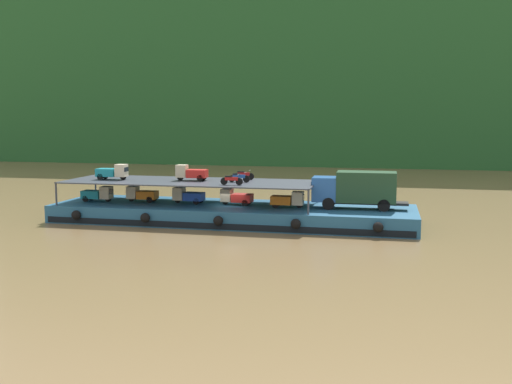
{
  "coord_description": "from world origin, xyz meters",
  "views": [
    {
      "loc": [
        12.91,
        -47.72,
        8.97
      ],
      "look_at": [
        2.14,
        0.0,
        2.7
      ],
      "focal_mm": 40.58,
      "sensor_mm": 36.0,
      "label": 1
    }
  ],
  "objects_px": {
    "motorcycle_upper_centre": "(239,177)",
    "mini_truck_lower_bow": "(288,200)",
    "motorcycle_upper_port": "(231,180)",
    "mini_truck_lower_mid": "(188,196)",
    "mini_truck_lower_aft": "(142,194)",
    "mini_truck_lower_fore": "(236,197)",
    "mini_truck_lower_stern": "(98,194)",
    "motorcycle_upper_stbd": "(243,175)",
    "covered_lorry": "(357,189)",
    "mini_truck_upper_mid": "(191,173)",
    "mini_truck_upper_stern": "(113,172)",
    "cargo_barge": "(232,214)"
  },
  "relations": [
    {
      "from": "covered_lorry",
      "to": "mini_truck_upper_stern",
      "type": "bearing_deg",
      "value": -178.31
    },
    {
      "from": "mini_truck_lower_fore",
      "to": "mini_truck_lower_stern",
      "type": "bearing_deg",
      "value": -176.89
    },
    {
      "from": "covered_lorry",
      "to": "mini_truck_lower_aft",
      "type": "distance_m",
      "value": 19.06
    },
    {
      "from": "mini_truck_lower_bow",
      "to": "mini_truck_upper_stern",
      "type": "height_order",
      "value": "mini_truck_upper_stern"
    },
    {
      "from": "mini_truck_lower_fore",
      "to": "mini_truck_lower_bow",
      "type": "relative_size",
      "value": 1.02
    },
    {
      "from": "cargo_barge",
      "to": "motorcycle_upper_centre",
      "type": "xyz_separation_m",
      "value": [
        0.64,
        0.04,
        3.18
      ]
    },
    {
      "from": "mini_truck_lower_aft",
      "to": "motorcycle_upper_stbd",
      "type": "distance_m",
      "value": 9.31
    },
    {
      "from": "covered_lorry",
      "to": "mini_truck_lower_mid",
      "type": "bearing_deg",
      "value": -179.49
    },
    {
      "from": "motorcycle_upper_centre",
      "to": "cargo_barge",
      "type": "bearing_deg",
      "value": -176.57
    },
    {
      "from": "mini_truck_lower_mid",
      "to": "mini_truck_upper_mid",
      "type": "xyz_separation_m",
      "value": [
        0.24,
        0.23,
        2.0
      ]
    },
    {
      "from": "mini_truck_lower_aft",
      "to": "covered_lorry",
      "type": "bearing_deg",
      "value": 0.25
    },
    {
      "from": "mini_truck_lower_stern",
      "to": "mini_truck_upper_stern",
      "type": "xyz_separation_m",
      "value": [
        1.43,
        0.16,
        2.0
      ]
    },
    {
      "from": "mini_truck_upper_stern",
      "to": "mini_truck_upper_mid",
      "type": "relative_size",
      "value": 1.0
    },
    {
      "from": "mini_truck_lower_mid",
      "to": "cargo_barge",
      "type": "bearing_deg",
      "value": -2.62
    },
    {
      "from": "motorcycle_upper_centre",
      "to": "motorcycle_upper_stbd",
      "type": "relative_size",
      "value": 1.0
    },
    {
      "from": "motorcycle_upper_stbd",
      "to": "mini_truck_lower_fore",
      "type": "bearing_deg",
      "value": -94.79
    },
    {
      "from": "mini_truck_lower_fore",
      "to": "motorcycle_upper_stbd",
      "type": "height_order",
      "value": "motorcycle_upper_stbd"
    },
    {
      "from": "mini_truck_lower_mid",
      "to": "mini_truck_lower_stern",
      "type": "bearing_deg",
      "value": -175.42
    },
    {
      "from": "mini_truck_lower_bow",
      "to": "motorcycle_upper_centre",
      "type": "relative_size",
      "value": 1.44
    },
    {
      "from": "mini_truck_upper_mid",
      "to": "motorcycle_upper_stbd",
      "type": "xyz_separation_m",
      "value": [
        4.3,
        1.75,
        -0.26
      ]
    },
    {
      "from": "mini_truck_lower_aft",
      "to": "mini_truck_lower_mid",
      "type": "xyz_separation_m",
      "value": [
        4.4,
        -0.04,
        0.0
      ]
    },
    {
      "from": "cargo_barge",
      "to": "mini_truck_upper_mid",
      "type": "xyz_separation_m",
      "value": [
        -3.8,
        0.42,
        3.44
      ]
    },
    {
      "from": "motorcycle_upper_centre",
      "to": "mini_truck_lower_bow",
      "type": "bearing_deg",
      "value": -5.1
    },
    {
      "from": "mini_truck_lower_aft",
      "to": "mini_truck_lower_mid",
      "type": "distance_m",
      "value": 4.4
    },
    {
      "from": "mini_truck_lower_bow",
      "to": "motorcycle_upper_stbd",
      "type": "distance_m",
      "value": 5.42
    },
    {
      "from": "mini_truck_lower_stern",
      "to": "motorcycle_upper_centre",
      "type": "xyz_separation_m",
      "value": [
        12.99,
        0.52,
        1.74
      ]
    },
    {
      "from": "mini_truck_lower_aft",
      "to": "motorcycle_upper_port",
      "type": "xyz_separation_m",
      "value": [
        8.98,
        -2.32,
        1.74
      ]
    },
    {
      "from": "cargo_barge",
      "to": "covered_lorry",
      "type": "xyz_separation_m",
      "value": [
        10.6,
        0.31,
        2.44
      ]
    },
    {
      "from": "cargo_barge",
      "to": "mini_truck_lower_mid",
      "type": "xyz_separation_m",
      "value": [
        -4.03,
        0.18,
        1.44
      ]
    },
    {
      "from": "mini_truck_lower_bow",
      "to": "mini_truck_lower_aft",
      "type": "bearing_deg",
      "value": 177.53
    },
    {
      "from": "mini_truck_lower_mid",
      "to": "mini_truck_upper_mid",
      "type": "relative_size",
      "value": 1.0
    },
    {
      "from": "cargo_barge",
      "to": "mini_truck_lower_aft",
      "type": "height_order",
      "value": "mini_truck_lower_aft"
    },
    {
      "from": "motorcycle_upper_port",
      "to": "mini_truck_lower_mid",
      "type": "bearing_deg",
      "value": 153.62
    },
    {
      "from": "covered_lorry",
      "to": "mini_truck_lower_stern",
      "type": "height_order",
      "value": "covered_lorry"
    },
    {
      "from": "mini_truck_lower_mid",
      "to": "mini_truck_lower_fore",
      "type": "bearing_deg",
      "value": 0.31
    },
    {
      "from": "mini_truck_lower_bow",
      "to": "motorcycle_upper_port",
      "type": "xyz_separation_m",
      "value": [
        -4.43,
        -1.74,
        1.74
      ]
    },
    {
      "from": "motorcycle_upper_port",
      "to": "motorcycle_upper_stbd",
      "type": "distance_m",
      "value": 4.25
    },
    {
      "from": "mini_truck_lower_stern",
      "to": "mini_truck_lower_mid",
      "type": "bearing_deg",
      "value": 4.58
    },
    {
      "from": "motorcycle_upper_port",
      "to": "motorcycle_upper_stbd",
      "type": "xyz_separation_m",
      "value": [
        -0.04,
        4.25,
        0.0
      ]
    },
    {
      "from": "mini_truck_upper_stern",
      "to": "motorcycle_upper_stbd",
      "type": "xyz_separation_m",
      "value": [
        11.43,
        2.48,
        -0.26
      ]
    },
    {
      "from": "covered_lorry",
      "to": "motorcycle_upper_centre",
      "type": "relative_size",
      "value": 4.14
    },
    {
      "from": "mini_truck_lower_stern",
      "to": "mini_truck_lower_mid",
      "type": "height_order",
      "value": "same"
    },
    {
      "from": "cargo_barge",
      "to": "mini_truck_lower_aft",
      "type": "distance_m",
      "value": 8.56
    },
    {
      "from": "mini_truck_lower_fore",
      "to": "motorcycle_upper_stbd",
      "type": "distance_m",
      "value": 2.62
    },
    {
      "from": "cargo_barge",
      "to": "mini_truck_upper_stern",
      "type": "distance_m",
      "value": 11.45
    },
    {
      "from": "mini_truck_lower_mid",
      "to": "mini_truck_lower_bow",
      "type": "distance_m",
      "value": 9.03
    },
    {
      "from": "mini_truck_lower_bow",
      "to": "motorcycle_upper_centre",
      "type": "bearing_deg",
      "value": 174.9
    },
    {
      "from": "covered_lorry",
      "to": "mini_truck_lower_fore",
      "type": "height_order",
      "value": "covered_lorry"
    },
    {
      "from": "mini_truck_lower_stern",
      "to": "mini_truck_lower_aft",
      "type": "bearing_deg",
      "value": 10.3
    },
    {
      "from": "mini_truck_lower_fore",
      "to": "mini_truck_lower_bow",
      "type": "distance_m",
      "value": 4.67
    }
  ]
}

